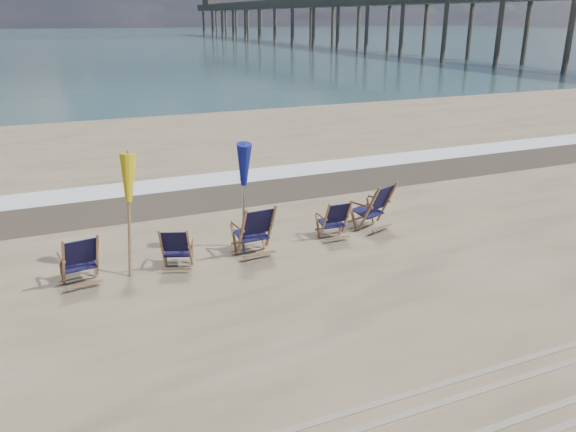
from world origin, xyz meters
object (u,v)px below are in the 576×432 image
(beach_chair_1, at_px, (189,249))
(fishing_pier, at_px, (329,15))
(beach_chair_3, at_px, (347,218))
(beach_chair_4, at_px, (387,204))
(beach_chair_2, at_px, (271,228))
(umbrella_yellow, at_px, (126,186))
(umbrella_blue, at_px, (243,168))
(beach_chair_0, at_px, (98,257))

(beach_chair_1, height_order, fishing_pier, fishing_pier)
(beach_chair_3, distance_m, beach_chair_4, 1.17)
(beach_chair_2, xyz_separation_m, umbrella_yellow, (-2.64, 0.24, 1.12))
(beach_chair_2, bearing_deg, beach_chair_3, -179.27)
(beach_chair_2, distance_m, umbrella_blue, 1.30)
(umbrella_yellow, bearing_deg, beach_chair_3, -1.30)
(umbrella_yellow, height_order, fishing_pier, fishing_pier)
(beach_chair_1, bearing_deg, beach_chair_2, -154.98)
(fishing_pier, bearing_deg, beach_chair_3, -117.06)
(beach_chair_2, xyz_separation_m, beach_chair_3, (1.78, 0.14, -0.09))
(beach_chair_2, height_order, beach_chair_3, beach_chair_2)
(beach_chair_0, relative_size, umbrella_blue, 0.45)
(umbrella_yellow, bearing_deg, umbrella_blue, 5.89)
(beach_chair_1, relative_size, fishing_pier, 0.01)
(umbrella_blue, distance_m, fishing_pier, 80.82)
(beach_chair_3, height_order, umbrella_blue, umbrella_blue)
(umbrella_blue, bearing_deg, beach_chair_0, -170.95)
(beach_chair_1, bearing_deg, umbrella_yellow, 0.72)
(beach_chair_1, bearing_deg, beach_chair_0, 16.17)
(beach_chair_1, xyz_separation_m, fishing_pier, (39.86, 71.54, 4.20))
(beach_chair_1, relative_size, beach_chair_3, 0.98)
(fishing_pier, bearing_deg, beach_chair_2, -118.14)
(umbrella_blue, bearing_deg, umbrella_yellow, -174.11)
(umbrella_yellow, relative_size, fishing_pier, 0.02)
(beach_chair_2, relative_size, umbrella_yellow, 0.50)
(beach_chair_3, bearing_deg, umbrella_yellow, -0.01)
(fishing_pier, bearing_deg, umbrella_yellow, -119.84)
(beach_chair_3, relative_size, umbrella_yellow, 0.41)
(beach_chair_2, distance_m, umbrella_yellow, 2.88)
(fishing_pier, bearing_deg, beach_chair_4, -116.41)
(beach_chair_2, distance_m, beach_chair_3, 1.78)
(fishing_pier, bearing_deg, beach_chair_0, -120.14)
(beach_chair_2, relative_size, fishing_pier, 0.01)
(beach_chair_3, distance_m, umbrella_blue, 2.52)
(beach_chair_4, bearing_deg, beach_chair_2, -13.00)
(beach_chair_2, height_order, umbrella_yellow, umbrella_yellow)
(beach_chair_3, relative_size, fishing_pier, 0.01)
(beach_chair_3, xyz_separation_m, umbrella_yellow, (-4.42, 0.10, 1.21))
(umbrella_blue, height_order, fishing_pier, fishing_pier)
(beach_chair_3, bearing_deg, umbrella_blue, -7.41)
(beach_chair_0, xyz_separation_m, fishing_pier, (41.46, 71.41, 4.15))
(beach_chair_2, relative_size, beach_chair_3, 1.21)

